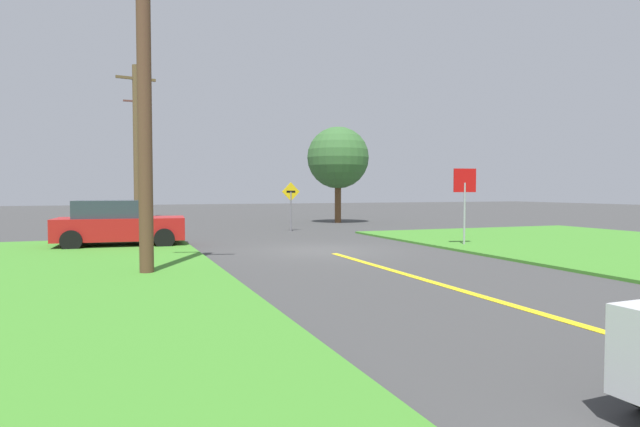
% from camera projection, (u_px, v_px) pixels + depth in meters
% --- Properties ---
extents(ground_plane, '(120.00, 120.00, 0.00)m').
position_uv_depth(ground_plane, '(323.00, 250.00, 17.51)').
color(ground_plane, '#3D3D3D').
extents(lane_stripe_center, '(0.20, 14.00, 0.01)m').
position_uv_depth(lane_stripe_center, '(476.00, 295.00, 10.04)').
color(lane_stripe_center, yellow).
rests_on(lane_stripe_center, ground).
extents(stop_sign, '(0.81, 0.19, 2.72)m').
position_uv_depth(stop_sign, '(465.00, 191.00, 18.64)').
color(stop_sign, '#9EA0A8').
rests_on(stop_sign, ground).
extents(parked_car_near_building, '(4.39, 2.44, 1.62)m').
position_uv_depth(parked_car_near_building, '(118.00, 224.00, 18.55)').
color(parked_car_near_building, red).
rests_on(parked_car_near_building, ground).
extents(utility_pole_near, '(1.77, 0.57, 9.48)m').
position_uv_depth(utility_pole_near, '(144.00, 63.00, 12.11)').
color(utility_pole_near, brown).
rests_on(utility_pole_near, ground).
extents(utility_pole_mid, '(1.79, 0.43, 7.79)m').
position_uv_depth(utility_pole_mid, '(137.00, 147.00, 25.09)').
color(utility_pole_mid, brown).
rests_on(utility_pole_mid, ground).
extents(utility_pole_far, '(1.80, 0.27, 8.98)m').
position_uv_depth(utility_pole_far, '(137.00, 153.00, 38.08)').
color(utility_pole_far, brown).
rests_on(utility_pole_far, ground).
extents(direction_sign, '(0.90, 0.10, 2.35)m').
position_uv_depth(direction_sign, '(291.00, 201.00, 25.69)').
color(direction_sign, slate).
rests_on(direction_sign, ground).
extents(oak_tree_left, '(3.71, 3.71, 5.79)m').
position_uv_depth(oak_tree_left, '(338.00, 158.00, 32.29)').
color(oak_tree_left, brown).
rests_on(oak_tree_left, ground).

